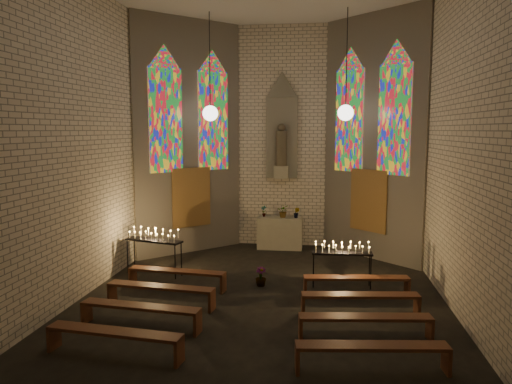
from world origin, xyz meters
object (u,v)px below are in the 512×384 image
altar (280,233)px  votive_stand_right (342,250)px  votive_stand_left (154,237)px  aisle_flower_pot (261,277)px

altar → votive_stand_right: (1.78, -3.67, 0.40)m
votive_stand_left → altar: bearing=63.2°
votive_stand_left → votive_stand_right: bearing=10.9°
aisle_flower_pot → votive_stand_right: size_ratio=0.32×
votive_stand_left → votive_stand_right: 4.80m
altar → aisle_flower_pot: (-0.14, -3.87, -0.27)m
votive_stand_right → aisle_flower_pot: bearing=-175.7°
altar → aisle_flower_pot: altar is taller
altar → votive_stand_left: bearing=-132.6°
altar → aisle_flower_pot: bearing=-92.0°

